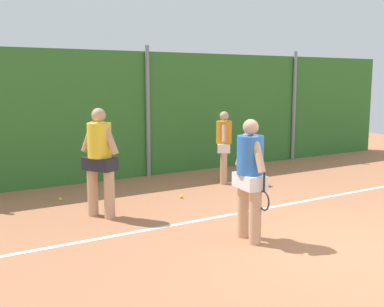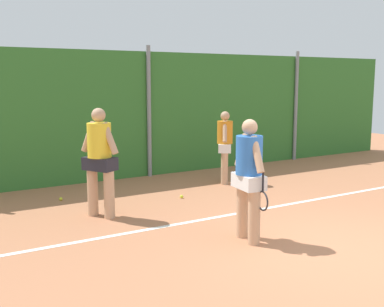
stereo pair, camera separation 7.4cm
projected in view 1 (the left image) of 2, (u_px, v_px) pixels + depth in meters
The scene contains 11 objects.
ground_plane at pixel (260, 218), 7.99m from camera, with size 25.05×25.05×0.00m, color #B2704C.
hedge_fence_backdrop at pixel (145, 114), 11.42m from camera, with size 16.28×0.25×2.97m, color #33702D.
fence_post_center at pixel (148, 112), 11.26m from camera, with size 0.10×0.10×3.11m, color gray.
fence_post_right at pixel (294, 106), 13.70m from camera, with size 0.10×0.10×3.11m, color gray.
court_baseline_paint at pixel (244, 212), 8.36m from camera, with size 11.90×0.10×0.01m, color white.
player_foreground_near at pixel (250, 174), 6.76m from camera, with size 0.38×0.82×1.77m.
player_midcourt at pixel (100, 157), 7.93m from camera, with size 0.54×0.70×1.85m.
player_backcourt_far at pixel (224, 143), 10.64m from camera, with size 0.50×0.57×1.62m.
tennis_ball_0 at pixel (258, 195), 9.45m from camera, with size 0.07×0.07×0.07m, color #CCDB33.
tennis_ball_3 at pixel (181, 197), 9.35m from camera, with size 0.07×0.07×0.07m, color #CCDB33.
tennis_ball_7 at pixel (60, 199), 9.15m from camera, with size 0.07×0.07×0.07m, color #CCDB33.
Camera 1 is at (-5.03, -4.17, 2.31)m, focal length 44.41 mm.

